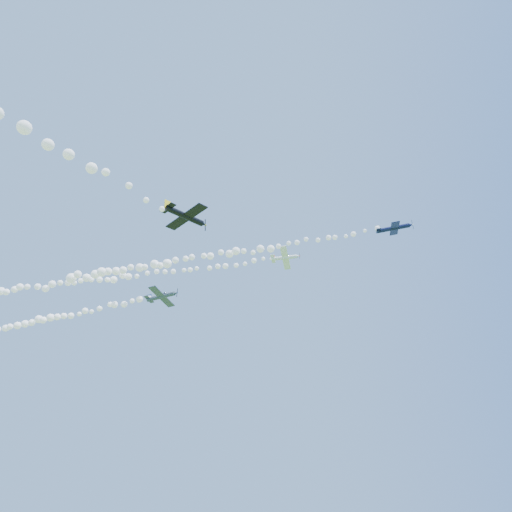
# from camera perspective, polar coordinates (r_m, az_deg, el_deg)

# --- Properties ---
(plane_white) EXTENTS (6.38, 6.52, 2.18)m
(plane_white) POSITION_cam_1_polar(r_m,az_deg,el_deg) (89.80, 3.92, -0.21)
(plane_white) COLOR white
(smoke_trail_white) EXTENTS (67.38, 11.84, 2.76)m
(smoke_trail_white) POSITION_cam_1_polar(r_m,az_deg,el_deg) (100.28, -16.82, -2.60)
(smoke_trail_white) COLOR white
(plane_navy) EXTENTS (7.00, 7.22, 2.23)m
(plane_navy) POSITION_cam_1_polar(r_m,az_deg,el_deg) (84.10, 17.95, 3.57)
(plane_navy) COLOR #0D123C
(smoke_trail_navy) EXTENTS (67.57, 15.92, 2.75)m
(smoke_trail_navy) POSITION_cam_1_polar(r_m,az_deg,el_deg) (88.55, -6.06, -0.03)
(smoke_trail_navy) COLOR white
(plane_grey) EXTENTS (7.91, 8.34, 2.13)m
(plane_grey) POSITION_cam_1_polar(r_m,az_deg,el_deg) (95.00, -12.44, -5.27)
(plane_grey) COLOR #3C4757
(smoke_trail_grey) EXTENTS (71.19, 24.50, 3.48)m
(smoke_trail_grey) POSITION_cam_1_polar(r_m,az_deg,el_deg) (120.32, -28.73, -7.95)
(smoke_trail_grey) COLOR white
(plane_black) EXTENTS (6.38, 6.20, 1.85)m
(plane_black) POSITION_cam_1_polar(r_m,az_deg,el_deg) (56.98, -9.32, 5.24)
(plane_black) COLOR black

